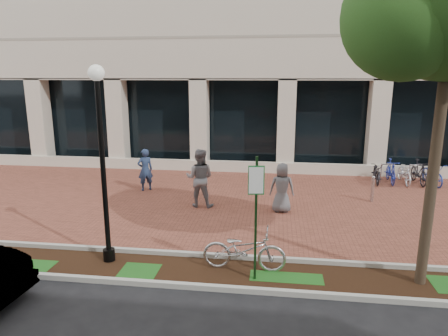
# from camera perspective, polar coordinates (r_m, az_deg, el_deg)

# --- Properties ---
(ground) EXTENTS (120.00, 120.00, 0.00)m
(ground) POSITION_cam_1_polar(r_m,az_deg,el_deg) (14.21, 0.82, -4.82)
(ground) COLOR black
(ground) RESTS_ON ground
(brick_plaza) EXTENTS (40.00, 9.00, 0.01)m
(brick_plaza) POSITION_cam_1_polar(r_m,az_deg,el_deg) (14.21, 0.82, -4.80)
(brick_plaza) COLOR brown
(brick_plaza) RESTS_ON ground
(planting_strip) EXTENTS (40.00, 1.50, 0.01)m
(planting_strip) POSITION_cam_1_polar(r_m,az_deg,el_deg) (9.40, -3.05, -14.60)
(planting_strip) COLOR black
(planting_strip) RESTS_ON ground
(curb_plaza_side) EXTENTS (40.00, 0.12, 0.12)m
(curb_plaza_side) POSITION_cam_1_polar(r_m,az_deg,el_deg) (10.04, -2.26, -12.36)
(curb_plaza_side) COLOR #A7A79D
(curb_plaza_side) RESTS_ON ground
(curb_street_side) EXTENTS (40.00, 0.12, 0.12)m
(curb_street_side) POSITION_cam_1_polar(r_m,az_deg,el_deg) (8.73, -3.99, -16.54)
(curb_street_side) COLOR #A7A79D
(curb_street_side) RESTS_ON ground
(parking_sign) EXTENTS (0.34, 0.07, 2.76)m
(parking_sign) POSITION_cam_1_polar(r_m,az_deg,el_deg) (8.43, 4.60, -5.24)
(parking_sign) COLOR #133615
(parking_sign) RESTS_ON ground
(lamppost) EXTENTS (0.36, 0.36, 4.61)m
(lamppost) POSITION_cam_1_polar(r_m,az_deg,el_deg) (9.49, -17.02, 1.71)
(lamppost) COLOR black
(lamppost) RESTS_ON ground
(locked_bicycle) EXTENTS (1.92, 0.70, 1.00)m
(locked_bicycle) POSITION_cam_1_polar(r_m,az_deg,el_deg) (9.30, 2.91, -11.53)
(locked_bicycle) COLOR #BBBCC0
(locked_bicycle) RESTS_ON ground
(pedestrian_left) EXTENTS (0.71, 0.66, 1.64)m
(pedestrian_left) POSITION_cam_1_polar(r_m,az_deg,el_deg) (15.68, -11.19, -0.24)
(pedestrian_left) COLOR navy
(pedestrian_left) RESTS_ON ground
(pedestrian_mid) EXTENTS (1.00, 0.80, 1.98)m
(pedestrian_mid) POSITION_cam_1_polar(r_m,az_deg,el_deg) (13.49, -3.50, -1.44)
(pedestrian_mid) COLOR slate
(pedestrian_mid) RESTS_ON ground
(pedestrian_right) EXTENTS (0.81, 0.54, 1.63)m
(pedestrian_right) POSITION_cam_1_polar(r_m,az_deg,el_deg) (13.08, 8.27, -2.82)
(pedestrian_right) COLOR #5A5A5E
(pedestrian_right) RESTS_ON ground
(bollard) EXTENTS (0.12, 0.12, 0.95)m
(bollard) POSITION_cam_1_polar(r_m,az_deg,el_deg) (15.00, 20.46, -2.78)
(bollard) COLOR #B0B0B5
(bollard) RESTS_ON ground
(bike_rack_cluster) EXTENTS (2.97, 1.77, 1.00)m
(bike_rack_cluster) POSITION_cam_1_polar(r_m,az_deg,el_deg) (18.05, 24.40, -0.58)
(bike_rack_cluster) COLOR black
(bike_rack_cluster) RESTS_ON ground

